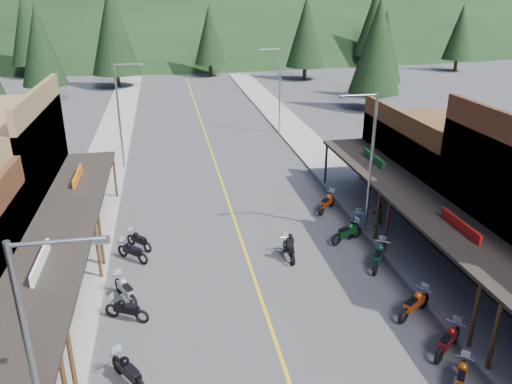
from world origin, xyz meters
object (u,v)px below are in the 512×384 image
bike_west_7 (129,371)px  rider_on_bike (289,248)px  pine_9 (384,46)px  pine_1 (26,30)px  streetlight_3 (278,87)px  shop_east_3 (447,166)px  pine_11 (377,46)px  bike_east_11 (355,223)px  streetlight_0 (41,375)px  pedestrian_east_b (377,213)px  bike_west_8 (126,309)px  bike_east_6 (461,375)px  bike_east_8 (414,303)px  pine_6 (460,32)px  bike_west_9 (126,289)px  bike_east_7 (448,339)px  streetlight_2 (369,159)px  pine_4 (306,31)px  streetlight_1 (121,112)px  pine_5 (375,20)px  bike_east_9 (379,255)px  bike_east_12 (327,202)px  pine_2 (113,29)px  pine_3 (210,35)px  pine_10 (40,45)px  bike_east_10 (347,231)px

bike_west_7 → rider_on_bike: rider_on_bike is taller
pine_9 → rider_on_bike: bearing=-119.3°
pine_1 → rider_on_bike: bearing=-67.8°
streetlight_3 → pine_9: 22.79m
shop_east_3 → pine_11: (6.25, 26.70, 4.65)m
pine_9 → bike_east_11: bearing=-115.4°
streetlight_0 → pedestrian_east_b: streetlight_0 is taller
bike_west_8 → bike_west_7: bearing=-148.2°
bike_east_6 → bike_east_8: (0.36, 4.17, 0.09)m
bike_east_6 → pedestrian_east_b: 12.67m
pine_6 → bike_west_8: 80.95m
pine_9 → bike_east_8: 48.57m
streetlight_3 → pedestrian_east_b: bearing=-87.4°
bike_west_8 → bike_west_9: (-0.11, 1.43, 0.07)m
bike_west_7 → bike_east_7: 11.80m
streetlight_2 → pine_4: (11.05, 52.00, 2.78)m
pine_6 → bike_east_11: (-39.53, -55.95, -5.86)m
streetlight_1 → pine_5: size_ratio=0.57×
streetlight_3 → bike_east_11: bearing=-91.3°
bike_east_9 → pedestrian_east_b: size_ratio=1.43×
streetlight_0 → pine_1: bearing=102.6°
streetlight_3 → pine_4: size_ratio=0.64×
pine_6 → bike_west_8: bearing=-129.9°
bike_east_7 → rider_on_bike: 9.15m
pine_1 → bike_east_9: pine_1 is taller
pine_9 → bike_east_12: 38.72m
streetlight_1 → pine_2: bearing=94.8°
bike_west_7 → bike_east_9: size_ratio=0.94×
streetlight_0 → pine_4: (24.95, 66.00, 2.78)m
pine_3 → shop_east_3: bearing=-79.9°
bike_east_7 → pedestrian_east_b: (1.68, 10.72, 0.35)m
pine_4 → pine_6: pine_4 is taller
streetlight_2 → pine_3: pine_3 is taller
pine_10 → bike_east_12: 45.89m
pine_10 → pedestrian_east_b: (25.94, -41.49, -5.82)m
streetlight_2 → bike_east_10: bearing=-147.0°
streetlight_1 → pine_1: bearing=109.6°
pine_6 → bike_east_12: (-40.14, -52.72, -5.84)m
streetlight_1 → bike_west_7: size_ratio=3.65×
rider_on_bike → pedestrian_east_b: size_ratio=1.22×
streetlight_0 → pine_11: bearing=58.5°
bike_east_9 → pine_9: bearing=99.9°
bike_east_8 → bike_east_12: size_ratio=0.99×
shop_east_3 → bike_east_12: 8.12m
bike_east_9 → pine_2: bearing=140.2°
streetlight_1 → bike_east_7: 27.85m
pine_10 → bike_east_7: (24.27, -52.21, -6.17)m
pine_9 → pine_10: 42.30m
rider_on_bike → bike_east_9: bearing=-23.1°
pine_11 → bike_east_10: bearing=-114.9°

